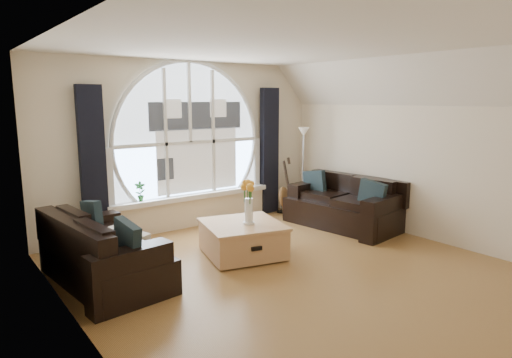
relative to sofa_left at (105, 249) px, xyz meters
The scene contains 20 objects.
ground 2.32m from the sofa_left, 31.45° to the right, with size 5.00×5.50×0.01m, color brown.
ceiling 3.24m from the sofa_left, 31.45° to the right, with size 5.00×5.50×0.01m, color silver.
wall_back 2.67m from the sofa_left, 38.58° to the left, with size 5.00×0.01×2.70m, color beige.
wall_left 1.62m from the sofa_left, 114.70° to the right, with size 0.01×5.50×2.70m, color beige.
wall_right 4.71m from the sofa_left, 15.01° to the right, with size 0.01×5.50×2.70m, color beige.
attic_slope 4.74m from the sofa_left, 16.04° to the right, with size 0.92×5.50×0.72m, color silver.
arched_window 2.76m from the sofa_left, 38.04° to the left, with size 2.60×0.06×2.15m, color silver.
window_sill 2.44m from the sofa_left, 36.74° to the left, with size 2.90×0.22×0.08m, color white.
window_frame 2.75m from the sofa_left, 37.49° to the left, with size 2.76×0.08×2.15m, color white.
neighbor_house 2.81m from the sofa_left, 35.73° to the left, with size 1.70×0.02×1.50m, color silver.
curtain_left 1.66m from the sofa_left, 76.27° to the left, with size 0.35×0.12×2.30m, color black.
curtain_right 3.90m from the sofa_left, 22.03° to the left, with size 0.35×0.12×2.30m, color black.
sofa_left is the anchor object (origin of this frame).
sofa_right 3.94m from the sofa_left, ahead, with size 0.93×1.86×0.82m, color black.
coffee_chest 1.81m from the sofa_left, ahead, with size 1.00×1.00×0.49m, color tan.
throw_blanket 0.17m from the sofa_left, ahead, with size 0.55×0.55×0.10m, color silver.
vase_flowers 1.91m from the sofa_left, ahead, with size 0.24×0.24×0.70m, color white.
floor_lamp 4.10m from the sofa_left, 13.67° to the left, with size 0.24×0.24×1.60m, color #B2B2B2.
guitar 3.91m from the sofa_left, 17.77° to the left, with size 0.36×0.24×1.06m, color #915E2E.
potted_plant 1.82m from the sofa_left, 54.48° to the left, with size 0.16×0.11×0.31m, color #1E6023.
Camera 1 is at (-3.51, -3.79, 2.09)m, focal length 31.42 mm.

